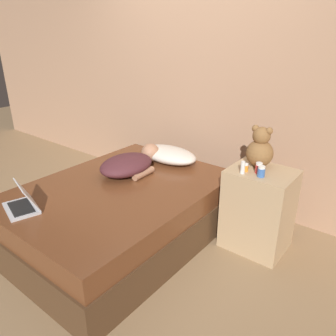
# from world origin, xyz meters

# --- Properties ---
(ground_plane) EXTENTS (12.00, 12.00, 0.00)m
(ground_plane) POSITION_xyz_m (0.00, 0.00, 0.00)
(ground_plane) COLOR #937551
(wall_back) EXTENTS (8.00, 0.06, 2.60)m
(wall_back) POSITION_xyz_m (0.00, 1.19, 1.30)
(wall_back) COLOR tan
(wall_back) RESTS_ON ground_plane
(bed) EXTENTS (1.34, 1.82, 0.49)m
(bed) POSITION_xyz_m (0.00, 0.00, 0.24)
(bed) COLOR #4C331E
(bed) RESTS_ON ground_plane
(nightstand) EXTENTS (0.49, 0.41, 0.69)m
(nightstand) POSITION_xyz_m (0.98, 0.60, 0.34)
(nightstand) COLOR tan
(nightstand) RESTS_ON ground_plane
(pillow) EXTENTS (0.61, 0.35, 0.14)m
(pillow) POSITION_xyz_m (-0.02, 0.70, 0.56)
(pillow) COLOR beige
(pillow) RESTS_ON bed
(person_lying) EXTENTS (0.42, 0.71, 0.18)m
(person_lying) POSITION_xyz_m (-0.14, 0.30, 0.57)
(person_lying) COLOR #4C2328
(person_lying) RESTS_ON bed
(laptop) EXTENTS (0.35, 0.28, 0.20)m
(laptop) POSITION_xyz_m (-0.28, -0.68, 0.53)
(laptop) COLOR silver
(laptop) RESTS_ON bed
(teddy_bear) EXTENTS (0.21, 0.21, 0.33)m
(teddy_bear) POSITION_xyz_m (0.91, 0.68, 0.83)
(teddy_bear) COLOR brown
(teddy_bear) RESTS_ON nightstand
(bottle_orange) EXTENTS (0.04, 0.04, 0.06)m
(bottle_orange) POSITION_xyz_m (0.88, 0.52, 0.72)
(bottle_orange) COLOR orange
(bottle_orange) RESTS_ON nightstand
(bottle_white) EXTENTS (0.03, 0.03, 0.10)m
(bottle_white) POSITION_xyz_m (0.88, 0.46, 0.73)
(bottle_white) COLOR white
(bottle_white) RESTS_ON nightstand
(bottle_blue) EXTENTS (0.06, 0.06, 0.08)m
(bottle_blue) POSITION_xyz_m (1.01, 0.49, 0.73)
(bottle_blue) COLOR #3866B2
(bottle_blue) RESTS_ON nightstand
(bottle_red) EXTENTS (0.05, 0.05, 0.08)m
(bottle_red) POSITION_xyz_m (0.97, 0.54, 0.73)
(bottle_red) COLOR #B72D2D
(bottle_red) RESTS_ON nightstand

